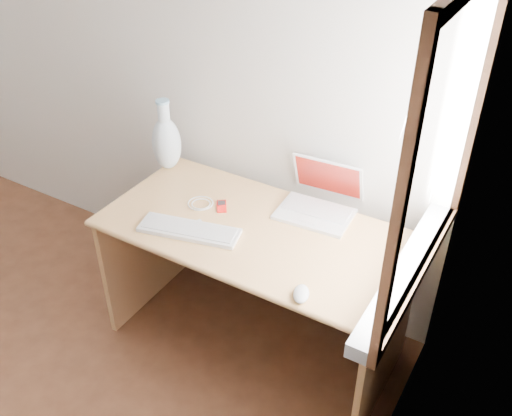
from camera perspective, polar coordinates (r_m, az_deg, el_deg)
The scene contains 10 objects.
back_wall at distance 3.08m, azimuth -12.83°, elevation 16.84°, with size 3.50×0.04×2.60m, color white.
window at distance 1.94m, azimuth 17.76°, elevation 4.71°, with size 0.11×0.99×1.10m.
desk at distance 2.67m, azimuth 0.64°, elevation -4.59°, with size 1.34×0.67×0.71m.
laptop at distance 2.59m, azimuth 6.34°, elevation 0.66°, with size 0.34×0.29×0.22m.
external_keyboard at distance 2.48m, azimuth -6.70°, elevation -2.19°, with size 0.46×0.23×0.02m.
mouse at distance 2.15m, azimuth 4.54°, elevation -8.55°, with size 0.06×0.10×0.04m, color white.
ipod at distance 2.63m, azimuth -3.45°, elevation 0.18°, with size 0.09×0.10×0.01m.
cable_coil at distance 2.66m, azimuth -5.57°, elevation 0.47°, with size 0.12×0.12×0.01m, color white.
remote at distance 2.53m, azimuth -6.33°, elevation -1.58°, with size 0.03×0.09×0.01m, color white.
vase at distance 2.89m, azimuth -8.95°, elevation 6.59°, with size 0.14×0.14×0.37m.
Camera 1 is at (2.03, -0.39, 2.19)m, focal length 40.00 mm.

